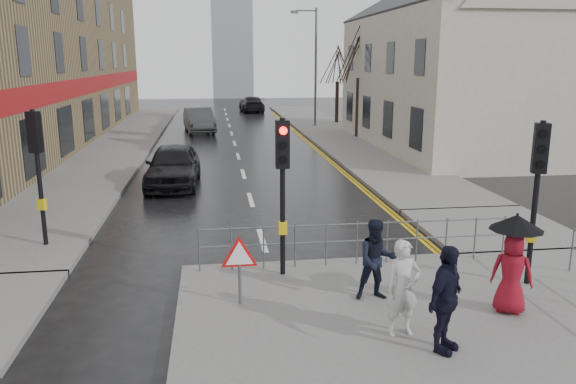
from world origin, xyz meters
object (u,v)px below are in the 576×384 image
object	(u,v)px
pedestrian_b	(377,260)
pedestrian_with_umbrella	(513,257)
pedestrian_a	(403,288)
car_mid	(199,120)
car_parked	(173,165)
pedestrian_d	(446,299)

from	to	relation	value
pedestrian_b	pedestrian_with_umbrella	bearing A→B (deg)	-19.92
pedestrian_b	pedestrian_with_umbrella	world-z (taller)	pedestrian_with_umbrella
pedestrian_a	car_mid	distance (m)	29.63
car_parked	car_mid	size ratio (longest dim) A/B	0.96
pedestrian_with_umbrella	pedestrian_d	distance (m)	2.16
pedestrian_b	car_parked	bearing A→B (deg)	113.56
pedestrian_a	pedestrian_b	world-z (taller)	pedestrian_a
pedestrian_a	pedestrian_with_umbrella	world-z (taller)	pedestrian_with_umbrella
car_mid	pedestrian_d	bearing A→B (deg)	-89.50
pedestrian_a	car_parked	world-z (taller)	pedestrian_a
car_parked	car_mid	xyz separation A→B (m)	(0.65, 16.50, 0.00)
pedestrian_a	car_parked	xyz separation A→B (m)	(-4.60, 12.87, -0.18)
pedestrian_with_umbrella	car_mid	size ratio (longest dim) A/B	0.39
pedestrian_with_umbrella	pedestrian_d	world-z (taller)	pedestrian_with_umbrella
pedestrian_with_umbrella	car_parked	world-z (taller)	pedestrian_with_umbrella
pedestrian_d	car_mid	bearing A→B (deg)	55.53
pedestrian_d	car_parked	distance (m)	14.44
pedestrian_b	car_mid	size ratio (longest dim) A/B	0.33
pedestrian_with_umbrella	pedestrian_a	bearing A→B (deg)	-166.21
pedestrian_a	pedestrian_with_umbrella	xyz separation A→B (m)	(2.26, 0.55, 0.24)
pedestrian_with_umbrella	car_mid	distance (m)	29.48
pedestrian_b	car_mid	xyz separation A→B (m)	(-3.93, 27.91, -0.14)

